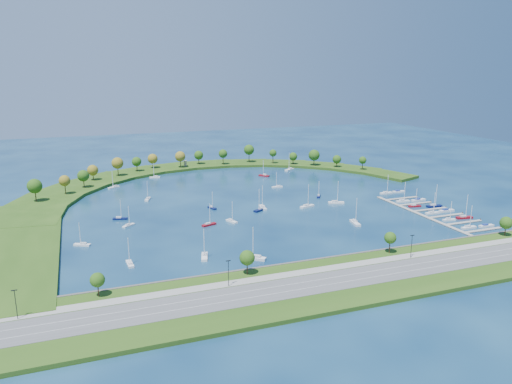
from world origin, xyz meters
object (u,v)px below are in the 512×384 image
object	(u,v)px
moored_boat_1	(260,209)
moored_boat_20	(290,169)
harbor_tower	(185,163)
moored_boat_9	(255,257)
docked_boat_6	(415,205)
moored_boat_4	(212,207)
moored_boat_0	(205,256)
moored_boat_6	(319,196)
moored_boat_2	(155,177)
dock_system	(431,213)
docked_boat_9	(418,200)
moored_boat_10	(148,199)
moored_boat_11	(307,206)
docked_boat_3	(464,217)
docked_boat_2	(449,219)
docked_boat_8	(403,201)
moored_boat_19	(336,202)
moored_boat_12	(277,186)
moored_boat_18	(114,187)
docked_boat_5	(446,211)
docked_boat_0	(469,227)
docked_boat_4	(432,212)
docked_boat_1	(486,226)
moored_boat_3	(129,225)
docked_boat_7	(434,205)
moored_boat_5	(264,175)
moored_boat_13	(232,221)
moored_boat_14	(120,218)
moored_boat_17	(82,244)
docked_boat_10	(386,193)
moored_boat_15	(130,263)
moored_boat_8	(263,207)
moored_boat_7	(355,222)
docked_boat_11	(398,191)

from	to	relation	value
moored_boat_1	moored_boat_20	xyz separation A→B (m)	(62.66, 99.00, 0.05)
harbor_tower	moored_boat_9	bearing A→B (deg)	-94.06
docked_boat_6	moored_boat_4	bearing A→B (deg)	168.72
moored_boat_0	moored_boat_6	xyz separation A→B (m)	(93.63, 75.09, -0.08)
moored_boat_1	moored_boat_2	xyz separation A→B (m)	(-42.61, 108.01, -0.05)
dock_system	docked_boat_9	xyz separation A→B (m)	(10.66, 24.93, 0.36)
moored_boat_10	moored_boat_11	xyz separation A→B (m)	(85.07, -49.19, 0.06)
docked_boat_3	docked_boat_6	world-z (taller)	docked_boat_3
docked_boat_2	docked_boat_8	size ratio (longest dim) A/B	0.84
moored_boat_6	moored_boat_19	bearing A→B (deg)	39.40
moored_boat_11	moored_boat_12	size ratio (longest dim) A/B	1.25
moored_boat_10	docked_boat_2	xyz separation A→B (m)	(144.89, -98.76, -0.03)
moored_boat_18	docked_boat_5	bearing A→B (deg)	114.99
docked_boat_0	docked_boat_4	distance (m)	27.35
docked_boat_1	docked_boat_3	xyz separation A→B (m)	(0.02, 15.41, 0.34)
moored_boat_3	docked_boat_1	size ratio (longest dim) A/B	1.30
moored_boat_10	moored_boat_20	xyz separation A→B (m)	(119.44, 52.70, 0.09)
moored_boat_19	docked_boat_7	size ratio (longest dim) A/B	1.02
harbor_tower	moored_boat_19	bearing A→B (deg)	-65.77
moored_boat_0	docked_boat_9	world-z (taller)	moored_boat_0
moored_boat_11	moored_boat_12	world-z (taller)	moored_boat_11
moored_boat_5	moored_boat_13	world-z (taller)	moored_boat_5
moored_boat_9	docked_boat_4	xyz separation A→B (m)	(116.08, 28.59, -0.06)
moored_boat_14	moored_boat_13	bearing A→B (deg)	-9.40
moored_boat_13	docked_boat_3	xyz separation A→B (m)	(120.24, -37.34, 0.06)
docked_boat_3	moored_boat_19	bearing A→B (deg)	144.25
moored_boat_17	moored_boat_18	world-z (taller)	moored_boat_18
moored_boat_2	moored_boat_14	distance (m)	103.20
harbor_tower	docked_boat_10	distance (m)	164.92
moored_boat_10	moored_boat_20	world-z (taller)	moored_boat_20
moored_boat_4	moored_boat_12	xyz separation A→B (m)	(55.49, 34.63, 0.02)
moored_boat_3	docked_boat_7	bearing A→B (deg)	-47.06
moored_boat_5	docked_boat_3	size ratio (longest dim) A/B	0.92
harbor_tower	dock_system	bearing A→B (deg)	-59.88
docked_boat_0	moored_boat_0	bearing A→B (deg)	175.48
docked_boat_0	docked_boat_5	xyz separation A→B (m)	(10.45, 28.25, -0.21)
moored_boat_4	moored_boat_18	bearing A→B (deg)	-164.17
docked_boat_1	docked_boat_6	size ratio (longest dim) A/B	0.74
moored_boat_5	moored_boat_11	world-z (taller)	moored_boat_11
moored_boat_15	moored_boat_20	size ratio (longest dim) A/B	0.81
harbor_tower	moored_boat_9	size ratio (longest dim) A/B	0.31
moored_boat_6	moored_boat_11	world-z (taller)	moored_boat_11
moored_boat_9	moored_boat_10	xyz separation A→B (m)	(-28.78, 114.20, -0.08)
docked_boat_3	moored_boat_3	bearing A→B (deg)	173.59
moored_boat_6	moored_boat_8	size ratio (longest dim) A/B	0.76
moored_boat_8	moored_boat_12	world-z (taller)	moored_boat_8
docked_boat_4	docked_boat_6	bearing A→B (deg)	90.80
moored_boat_17	moored_boat_7	bearing A→B (deg)	-158.75
docked_boat_1	docked_boat_11	size ratio (longest dim) A/B	0.97
docked_boat_5	moored_boat_18	bearing A→B (deg)	143.65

